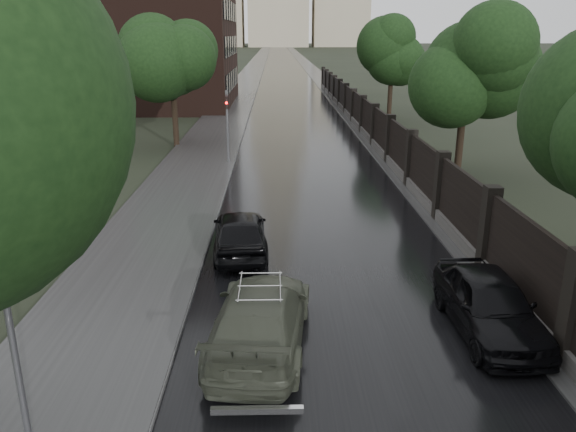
% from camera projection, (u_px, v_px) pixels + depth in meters
% --- Properties ---
extents(road, '(8.00, 420.00, 0.02)m').
position_uv_depth(road, '(280.00, 54.00, 187.95)').
color(road, black).
rests_on(road, ground).
extents(sidewalk_left, '(4.00, 420.00, 0.16)m').
position_uv_depth(sidewalk_left, '(262.00, 54.00, 187.81)').
color(sidewalk_left, '#2D2D2D').
rests_on(sidewalk_left, ground).
extents(verge_right, '(3.00, 420.00, 0.08)m').
position_uv_depth(verge_right, '(297.00, 54.00, 188.06)').
color(verge_right, '#2D2D2D').
rests_on(verge_right, ground).
extents(fence_right, '(0.45, 75.72, 2.70)m').
position_uv_depth(fence_right, '(369.00, 125.00, 37.62)').
color(fence_right, '#383533').
rests_on(fence_right, ground).
extents(tree_left_far, '(4.25, 4.25, 7.39)m').
position_uv_depth(tree_left_far, '(172.00, 62.00, 34.13)').
color(tree_left_far, black).
rests_on(tree_left_far, ground).
extents(tree_right_b, '(4.08, 4.08, 7.01)m').
position_uv_depth(tree_right_b, '(466.00, 76.00, 26.94)').
color(tree_right_b, black).
rests_on(tree_right_b, ground).
extents(tree_right_c, '(4.08, 4.08, 7.01)m').
position_uv_depth(tree_right_c, '(392.00, 59.00, 44.05)').
color(tree_right_c, black).
rests_on(tree_right_c, ground).
extents(lamp_post, '(0.25, 0.12, 5.11)m').
position_uv_depth(lamp_post, '(14.00, 349.00, 7.90)').
color(lamp_post, '#59595E').
rests_on(lamp_post, ground).
extents(traffic_light, '(0.16, 0.32, 4.00)m').
position_uv_depth(traffic_light, '(227.00, 120.00, 30.34)').
color(traffic_light, '#59595E').
rests_on(traffic_light, ground).
extents(volga_sedan, '(2.60, 5.30, 1.48)m').
position_uv_depth(volga_sedan, '(261.00, 318.00, 12.77)').
color(volga_sedan, '#44483A').
rests_on(volga_sedan, ground).
extents(hatchback_left, '(2.03, 4.40, 1.46)m').
position_uv_depth(hatchback_left, '(240.00, 232.00, 18.31)').
color(hatchback_left, black).
rests_on(hatchback_left, ground).
extents(car_right_near, '(1.88, 4.43, 1.49)m').
position_uv_depth(car_right_near, '(489.00, 304.00, 13.40)').
color(car_right_near, black).
rests_on(car_right_near, ground).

